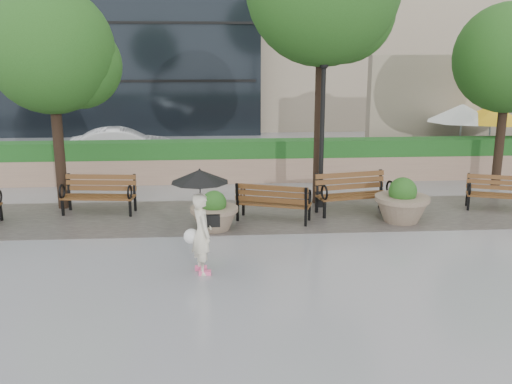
{
  "coord_description": "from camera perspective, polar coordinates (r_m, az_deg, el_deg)",
  "views": [
    {
      "loc": [
        -1.24,
        -11.2,
        4.23
      ],
      "look_at": [
        -0.36,
        1.16,
        1.1
      ],
      "focal_mm": 40.0,
      "sensor_mm": 36.0,
      "label": 1
    }
  ],
  "objects": [
    {
      "name": "cafe_wall",
      "position": [
        23.87,
        22.93,
        7.72
      ],
      "size": [
        10.0,
        0.6,
        4.0
      ],
      "primitive_type": "cube",
      "color": "tan",
      "rests_on": "ground"
    },
    {
      "name": "cobble_strip",
      "position": [
        14.87,
        0.9,
        -2.34
      ],
      "size": [
        28.0,
        3.2,
        0.01
      ],
      "primitive_type": "cube",
      "color": "#383330",
      "rests_on": "ground"
    },
    {
      "name": "tree_2",
      "position": [
        19.15,
        24.21,
        11.81
      ],
      "size": [
        3.37,
        3.26,
        5.58
      ],
      "color": "black",
      "rests_on": "ground"
    },
    {
      "name": "patio_umb_yellow_a",
      "position": [
        21.76,
        22.5,
        7.2
      ],
      "size": [
        2.5,
        2.5,
        2.3
      ],
      "color": "black",
      "rests_on": "ground"
    },
    {
      "name": "ground",
      "position": [
        12.03,
        2.14,
        -6.42
      ],
      "size": [
        100.0,
        100.0,
        0.0
      ],
      "primitive_type": "plane",
      "color": "gray",
      "rests_on": "ground"
    },
    {
      "name": "hedge_wall",
      "position": [
        18.59,
        -0.15,
        3.12
      ],
      "size": [
        24.0,
        0.8,
        1.35
      ],
      "color": "#A28168",
      "rests_on": "ground"
    },
    {
      "name": "bench_1",
      "position": [
        15.52,
        -15.39,
        -1.03
      ],
      "size": [
        1.93,
        0.95,
        1.0
      ],
      "rotation": [
        0.0,
        0.0,
        -0.11
      ],
      "color": "brown",
      "rests_on": "ground"
    },
    {
      "name": "bench_3",
      "position": [
        15.23,
        9.7,
        -0.94
      ],
      "size": [
        2.06,
        1.15,
        1.05
      ],
      "rotation": [
        0.0,
        0.0,
        0.2
      ],
      "color": "brown",
      "rests_on": "ground"
    },
    {
      "name": "pedestrian",
      "position": [
        10.87,
        -5.54,
        -1.91
      ],
      "size": [
        1.1,
        1.1,
        2.02
      ],
      "rotation": [
        0.0,
        0.0,
        1.89
      ],
      "color": "beige",
      "rests_on": "ground"
    },
    {
      "name": "car_right",
      "position": [
        22.35,
        -13.13,
        4.59
      ],
      "size": [
        4.09,
        1.92,
        1.3
      ],
      "primitive_type": "imported",
      "rotation": [
        0.0,
        0.0,
        1.71
      ],
      "color": "silver",
      "rests_on": "ground"
    },
    {
      "name": "planter_right",
      "position": [
        14.69,
        14.38,
        -1.22
      ],
      "size": [
        1.35,
        1.35,
        1.13
      ],
      "color": "#7F6B56",
      "rests_on": "ground"
    },
    {
      "name": "bench_4",
      "position": [
        16.6,
        23.19,
        -0.79
      ],
      "size": [
        1.82,
        1.18,
        0.91
      ],
      "rotation": [
        0.0,
        0.0,
        -0.32
      ],
      "color": "brown",
      "rests_on": "ground"
    },
    {
      "name": "asphalt_street",
      "position": [
        22.63,
        -0.85,
        3.41
      ],
      "size": [
        40.0,
        7.0,
        0.0
      ],
      "primitive_type": "cube",
      "color": "black",
      "rests_on": "ground"
    },
    {
      "name": "bench_2",
      "position": [
        14.32,
        1.76,
        -1.8
      ],
      "size": [
        1.95,
        1.28,
        0.98
      ],
      "rotation": [
        0.0,
        0.0,
        2.81
      ],
      "color": "brown",
      "rests_on": "ground"
    },
    {
      "name": "cafe_hedge",
      "position": [
        21.91,
        23.92,
        3.02
      ],
      "size": [
        8.0,
        0.5,
        0.9
      ],
      "primitive_type": "cube",
      "color": "#174717",
      "rests_on": "ground"
    },
    {
      "name": "tree_0",
      "position": [
        15.9,
        -19.21,
        12.84
      ],
      "size": [
        3.37,
        3.25,
        5.81
      ],
      "color": "black",
      "rests_on": "ground"
    },
    {
      "name": "patio_umb_white",
      "position": [
        21.66,
        19.92,
        7.41
      ],
      "size": [
        2.5,
        2.5,
        2.3
      ],
      "color": "black",
      "rests_on": "ground"
    },
    {
      "name": "lamppost",
      "position": [
        15.41,
        6.59,
        4.75
      ],
      "size": [
        0.28,
        0.28,
        3.94
      ],
      "color": "black",
      "rests_on": "ground"
    },
    {
      "name": "planter_left",
      "position": [
        13.65,
        -4.19,
        -2.26
      ],
      "size": [
        1.15,
        1.15,
        0.96
      ],
      "color": "#7F6B56",
      "rests_on": "ground"
    }
  ]
}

